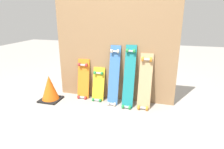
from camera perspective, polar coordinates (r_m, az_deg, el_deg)
name	(u,v)px	position (r m, az deg, el deg)	size (l,w,h in m)	color
ground_plane	(113,100)	(3.15, 0.35, -7.43)	(12.00, 12.00, 0.00)	#9E9991
plywood_wall_panel	(115,46)	(2.96, 0.74, 8.45)	(1.87, 0.04, 1.73)	#99724C
skateboard_orange	(83,81)	(3.18, -8.44, -1.89)	(0.20, 0.18, 0.70)	orange
skateboard_yellow	(98,86)	(3.10, -4.07, -3.48)	(0.19, 0.20, 0.59)	gold
skateboard_blue	(114,78)	(2.93, 0.54, -0.94)	(0.16, 0.28, 0.95)	#386BAD
skateboard_teal	(129,79)	(2.85, 5.01, -1.32)	(0.16, 0.32, 0.97)	#197A7F
skateboard_natural	(145,84)	(2.85, 9.67, -2.64)	(0.19, 0.30, 0.85)	tan
traffic_cone	(50,88)	(3.22, -17.82, -3.90)	(0.31, 0.31, 0.41)	black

